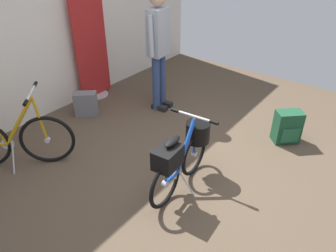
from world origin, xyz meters
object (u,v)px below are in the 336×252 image
floor_banner_stand (92,53)px  handbag_on_floor (86,104)px  backpack_on_floor (287,127)px  display_bike_left (14,139)px  visitor_near_wall (159,44)px  folding_bike_foreground (183,153)px

floor_banner_stand → handbag_on_floor: floor_banner_stand is taller
backpack_on_floor → display_bike_left: bearing=135.7°
visitor_near_wall → handbag_on_floor: bearing=140.3°
folding_bike_foreground → backpack_on_floor: folding_bike_foreground is taller
handbag_on_floor → floor_banner_stand: bearing=35.5°
folding_bike_foreground → visitor_near_wall: visitor_near_wall is taller
backpack_on_floor → handbag_on_floor: size_ratio=1.18×
folding_bike_foreground → backpack_on_floor: (1.47, -0.58, -0.20)m
visitor_near_wall → backpack_on_floor: 2.03m
visitor_near_wall → backpack_on_floor: size_ratio=4.05×
folding_bike_foreground → visitor_near_wall: size_ratio=0.63×
folding_bike_foreground → visitor_near_wall: bearing=46.4°
display_bike_left → backpack_on_floor: display_bike_left is taller
display_bike_left → folding_bike_foreground: bearing=-63.3°
folding_bike_foreground → handbag_on_floor: size_ratio=3.04×
display_bike_left → handbag_on_floor: display_bike_left is taller
backpack_on_floor → handbag_on_floor: backpack_on_floor is taller
floor_banner_stand → display_bike_left: bearing=-159.4°
handbag_on_floor → display_bike_left: bearing=-166.9°
visitor_near_wall → folding_bike_foreground: bearing=-133.6°
floor_banner_stand → handbag_on_floor: bearing=-144.5°
floor_banner_stand → backpack_on_floor: 3.03m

